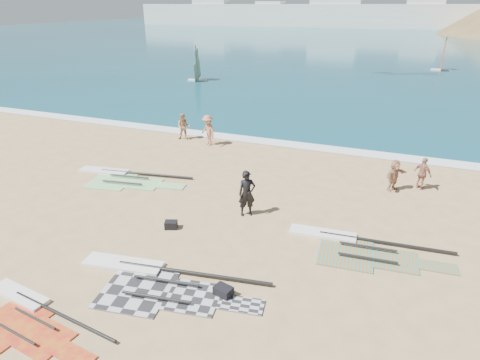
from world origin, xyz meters
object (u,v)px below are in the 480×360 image
(rig_green, at_px, (121,177))
(person_wetsuit, at_px, (247,194))
(gear_bag_near, at_px, (171,225))
(beachgoer_back, at_px, (423,174))
(beachgoer_mid, at_px, (208,130))
(rig_red, at_px, (28,315))
(gear_bag_far, at_px, (223,291))
(rig_grey, at_px, (153,279))
(rig_orange, at_px, (354,246))
(beachgoer_left, at_px, (184,127))
(beachgoer_right, at_px, (394,175))

(rig_green, xyz_separation_m, person_wetsuit, (7.22, -1.30, 0.92))
(gear_bag_near, height_order, beachgoer_back, beachgoer_back)
(beachgoer_mid, height_order, beachgoer_back, beachgoer_mid)
(rig_green, distance_m, beachgoer_mid, 6.58)
(rig_green, relative_size, rig_red, 1.26)
(gear_bag_far, bearing_deg, rig_grey, -176.05)
(gear_bag_near, relative_size, gear_bag_far, 0.89)
(rig_red, height_order, beachgoer_mid, beachgoer_mid)
(rig_red, height_order, gear_bag_far, gear_bag_far)
(rig_orange, xyz_separation_m, beachgoer_left, (-11.74, 8.85, 0.80))
(gear_bag_near, bearing_deg, beachgoer_back, 39.40)
(beachgoer_back, xyz_separation_m, beachgoer_right, (-1.23, -0.61, -0.02))
(person_wetsuit, xyz_separation_m, beachgoer_left, (-7.30, 7.98, -0.12))
(gear_bag_far, bearing_deg, rig_red, -149.59)
(rig_red, distance_m, beachgoer_left, 16.20)
(gear_bag_far, distance_m, person_wetsuit, 5.17)
(beachgoer_mid, bearing_deg, gear_bag_near, -41.01)
(rig_grey, height_order, rig_green, rig_grey)
(rig_green, relative_size, beachgoer_mid, 3.28)
(rig_orange, xyz_separation_m, beachgoer_mid, (-9.80, 8.42, 0.89))
(beachgoer_left, height_order, beachgoer_back, beachgoer_left)
(person_wetsuit, distance_m, beachgoer_mid, 9.26)
(gear_bag_near, height_order, beachgoer_left, beachgoer_left)
(beachgoer_left, relative_size, beachgoer_back, 1.09)
(rig_red, bearing_deg, rig_orange, 47.56)
(rig_green, bearing_deg, rig_orange, -19.76)
(rig_grey, distance_m, gear_bag_far, 2.38)
(rig_grey, xyz_separation_m, rig_red, (-2.38, -2.62, -0.00))
(rig_green, height_order, beachgoer_left, beachgoer_left)
(gear_bag_near, relative_size, beachgoer_back, 0.30)
(rig_grey, bearing_deg, gear_bag_far, -4.64)
(rig_green, xyz_separation_m, beachgoer_left, (-0.08, 6.68, 0.80))
(rig_grey, bearing_deg, rig_orange, 28.37)
(rig_grey, height_order, beachgoer_back, beachgoer_back)
(beachgoer_left, distance_m, beachgoer_right, 13.22)
(rig_orange, height_order, beachgoer_left, beachgoer_left)
(gear_bag_far, xyz_separation_m, beachgoer_right, (4.40, 9.74, 0.59))
(beachgoer_right, bearing_deg, rig_green, 139.30)
(rig_orange, distance_m, rig_red, 10.62)
(gear_bag_near, bearing_deg, rig_grey, -69.98)
(rig_red, xyz_separation_m, person_wetsuit, (3.63, 7.77, 0.92))
(rig_red, relative_size, beachgoer_back, 3.14)
(rig_red, xyz_separation_m, gear_bag_far, (4.75, 2.79, 0.11))
(rig_grey, distance_m, beachgoer_back, 13.23)
(gear_bag_far, xyz_separation_m, beachgoer_mid, (-6.49, 12.53, 0.78))
(rig_orange, xyz_separation_m, rig_red, (-8.07, -6.90, -0.00))
(rig_orange, bearing_deg, beachgoer_back, 65.65)
(rig_orange, xyz_separation_m, beachgoer_right, (1.08, 5.63, 0.70))
(rig_orange, bearing_deg, beachgoer_right, 75.06)
(rig_grey, xyz_separation_m, person_wetsuit, (1.25, 5.15, 0.92))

